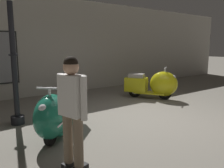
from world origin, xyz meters
TOP-DOWN VIEW (x-y plane):
  - ground_plane at (0.00, 0.00)m, footprint 60.00×60.00m
  - showroom_back_wall at (-0.01, 3.95)m, footprint 18.00×0.24m
  - scooter_0 at (-2.09, 0.12)m, footprint 1.48×1.46m
  - scooter_1 at (1.64, 1.23)m, footprint 1.28×1.64m
  - lamppost at (-2.48, 1.33)m, footprint 0.31×0.31m
  - visitor_1 at (-2.37, -1.04)m, footprint 0.31×0.50m

SIDE VIEW (x-z plane):
  - ground_plane at x=0.00m, z-range 0.00..0.00m
  - scooter_0 at x=-2.09m, z-range -0.04..0.94m
  - scooter_1 at x=1.64m, z-range -0.04..0.96m
  - visitor_1 at x=-2.37m, z-range 0.12..1.66m
  - showroom_back_wall at x=-0.01m, z-range 0.00..3.27m
  - lamppost at x=-2.48m, z-range 0.23..3.07m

